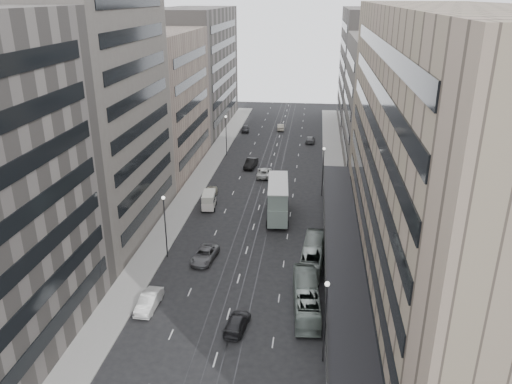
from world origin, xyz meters
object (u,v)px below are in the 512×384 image
at_px(bus_far, 313,255).
at_px(sedan_2, 205,255).
at_px(double_decker, 278,199).
at_px(sedan_1, 149,301).
at_px(panel_van, 209,200).
at_px(bus_near, 306,297).

relative_size(bus_far, sedan_2, 1.92).
height_order(double_decker, sedan_1, double_decker).
relative_size(double_decker, panel_van, 2.44).
bearing_deg(double_decker, bus_far, -72.57).
xyz_separation_m(sedan_1, sedan_2, (3.66, 10.68, -0.07)).
bearing_deg(bus_far, double_decker, -64.34).
relative_size(sedan_1, sedan_2, 0.92).
bearing_deg(bus_near, panel_van, -62.07).
relative_size(bus_near, sedan_1, 2.13).
bearing_deg(sedan_2, sedan_1, -101.68).
bearing_deg(sedan_2, double_decker, 67.37).
xyz_separation_m(double_decker, sedan_1, (-11.66, -24.60, -2.19)).
distance_m(sedan_1, sedan_2, 11.29).
height_order(bus_far, panel_van, bus_far).
relative_size(bus_near, bus_far, 1.02).
bearing_deg(double_decker, sedan_1, -119.49).
height_order(bus_far, sedan_1, bus_far).
relative_size(bus_near, double_decker, 1.01).
xyz_separation_m(bus_far, sedan_1, (-17.00, -11.08, -0.62)).
bearing_deg(panel_van, sedan_1, -97.39).
height_order(bus_near, sedan_2, bus_near).
bearing_deg(double_decker, sedan_2, -124.01).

